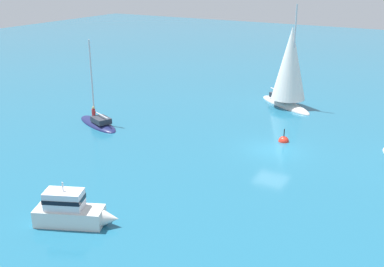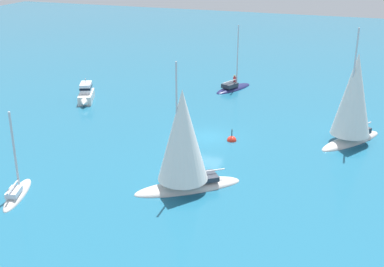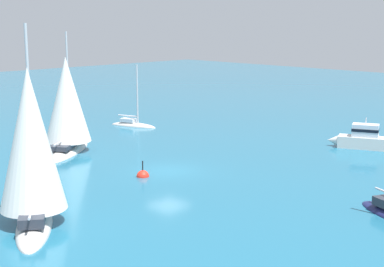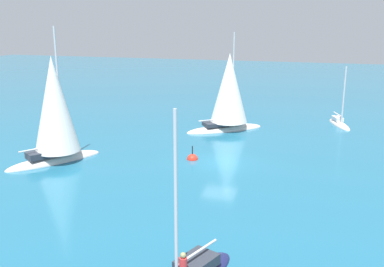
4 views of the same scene
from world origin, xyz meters
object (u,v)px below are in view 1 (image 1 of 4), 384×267
motor_cruiser (72,211)px  yacht (289,70)px  channel_buoy (284,141)px  sailboat_1 (98,123)px

motor_cruiser → yacht: 28.02m
motor_cruiser → channel_buoy: size_ratio=3.13×
motor_cruiser → yacht: yacht is taller
yacht → sailboat_1: (-12.56, -14.01, -3.56)m
yacht → sailboat_1: bearing=-97.9°
yacht → sailboat_1: size_ratio=1.35×
motor_cruiser → sailboat_1: size_ratio=0.60×
motor_cruiser → sailboat_1: 17.08m
yacht → channel_buoy: 10.89m
sailboat_1 → channel_buoy: 16.28m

